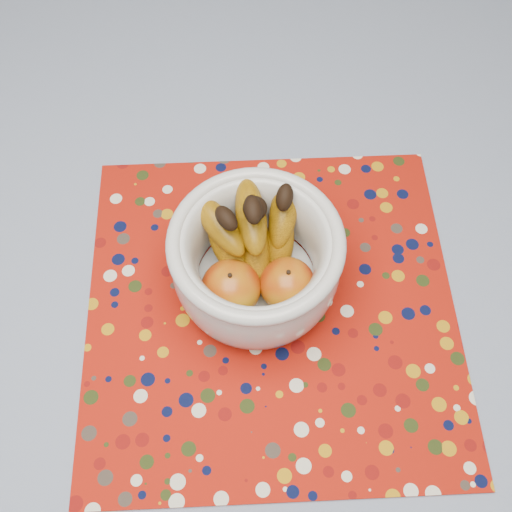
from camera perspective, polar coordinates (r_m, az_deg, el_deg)
The scene contains 4 objects.
table at distance 0.80m, azimuth -6.75°, elevation -10.81°, with size 1.20×1.20×0.75m.
tablecloth at distance 0.73m, azimuth -7.42°, elevation -8.85°, with size 1.32×1.32×0.01m, color slate.
placemat at distance 0.73m, azimuth 1.47°, elevation -4.86°, with size 0.45×0.45×0.00m, color #981308.
fruit_bowl at distance 0.69m, azimuth -0.13°, elevation 0.08°, with size 0.20×0.20×0.15m.
Camera 1 is at (0.09, -0.24, 1.43)m, focal length 42.00 mm.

